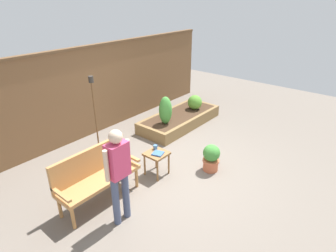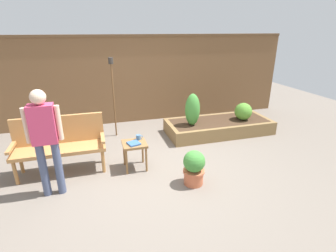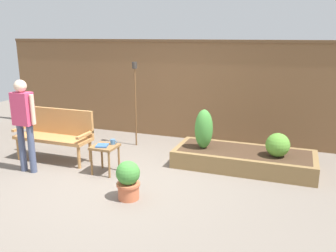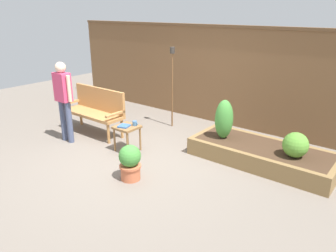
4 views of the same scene
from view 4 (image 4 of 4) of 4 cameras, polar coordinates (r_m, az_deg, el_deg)
The scene contains 12 objects.
ground_plane at distance 5.81m, azimuth -5.91°, elevation -5.46°, with size 14.00×14.00×0.00m, color #70665B.
fence_back at distance 7.46m, azimuth 7.94°, elevation 8.99°, with size 8.40×0.14×2.16m.
garden_bench at distance 6.93m, azimuth -12.50°, elevation 3.21°, with size 1.44×0.48×0.94m.
side_table at distance 5.94m, azimuth -7.19°, elevation -0.78°, with size 0.40×0.40×0.48m.
cup_on_table at distance 5.91m, azimuth -5.82°, elevation 0.47°, with size 0.12×0.08×0.09m.
book_on_table at distance 5.89m, azimuth -7.69°, elevation 0.01°, with size 0.18×0.19×0.03m, color #38609E.
potted_boxwood at distance 4.99m, azimuth -6.66°, elevation -6.22°, with size 0.34×0.34×0.56m.
raised_planter_bed at distance 5.77m, azimuth 16.10°, elevation -4.75°, with size 2.40×1.00×0.30m.
shrub_near_bench at distance 5.78m, azimuth 9.77°, elevation 1.16°, with size 0.32×0.32×0.70m.
shrub_far_corner at distance 5.39m, azimuth 21.42°, elevation -3.10°, with size 0.39×0.39×0.39m.
tiki_torch at distance 6.98m, azimuth 0.76°, elevation 9.19°, with size 0.10×0.10×1.73m.
person_by_bench at distance 6.49m, azimuth -17.83°, elevation 5.16°, with size 0.47×0.20×1.56m.
Camera 4 is at (3.71, -3.73, 2.48)m, focal length 34.82 mm.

